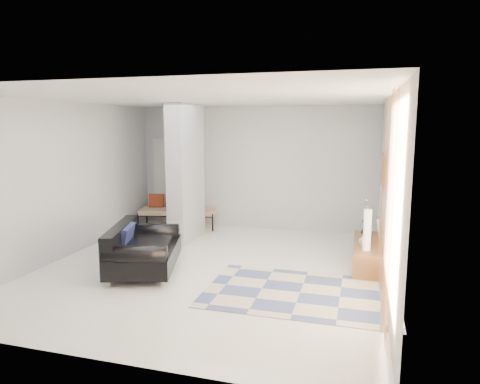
# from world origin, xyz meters

# --- Properties ---
(floor) EXTENTS (6.00, 6.00, 0.00)m
(floor) POSITION_xyz_m (0.00, 0.00, 0.00)
(floor) COLOR white
(floor) RESTS_ON ground
(ceiling) EXTENTS (6.00, 6.00, 0.00)m
(ceiling) POSITION_xyz_m (0.00, 0.00, 2.80)
(ceiling) COLOR white
(ceiling) RESTS_ON wall_back
(wall_back) EXTENTS (6.00, 0.00, 6.00)m
(wall_back) POSITION_xyz_m (0.00, 3.00, 1.40)
(wall_back) COLOR #B9BCBE
(wall_back) RESTS_ON ground
(wall_front) EXTENTS (6.00, 0.00, 6.00)m
(wall_front) POSITION_xyz_m (0.00, -3.00, 1.40)
(wall_front) COLOR #B9BCBE
(wall_front) RESTS_ON ground
(wall_left) EXTENTS (0.00, 6.00, 6.00)m
(wall_left) POSITION_xyz_m (-2.75, 0.00, 1.40)
(wall_left) COLOR #B9BCBE
(wall_left) RESTS_ON ground
(wall_right) EXTENTS (0.00, 6.00, 6.00)m
(wall_right) POSITION_xyz_m (2.75, 0.00, 1.40)
(wall_right) COLOR #B9BCBE
(wall_right) RESTS_ON ground
(partition_column) EXTENTS (0.35, 1.20, 2.80)m
(partition_column) POSITION_xyz_m (-1.10, 1.60, 1.40)
(partition_column) COLOR #A2A7A9
(partition_column) RESTS_ON floor
(hallway_door) EXTENTS (0.85, 0.06, 2.04)m
(hallway_door) POSITION_xyz_m (-2.10, 2.96, 1.02)
(hallway_door) COLOR silver
(hallway_door) RESTS_ON floor
(curtain) EXTENTS (0.00, 2.55, 2.55)m
(curtain) POSITION_xyz_m (2.67, -1.15, 1.45)
(curtain) COLOR #FF9E43
(curtain) RESTS_ON wall_right
(wall_art) EXTENTS (0.04, 0.45, 0.55)m
(wall_art) POSITION_xyz_m (2.72, 0.90, 1.65)
(wall_art) COLOR black
(wall_art) RESTS_ON wall_right
(media_console) EXTENTS (0.45, 1.64, 0.80)m
(media_console) POSITION_xyz_m (2.52, 0.90, 0.21)
(media_console) COLOR brown
(media_console) RESTS_ON floor
(loveseat) EXTENTS (1.42, 1.88, 0.76)m
(loveseat) POSITION_xyz_m (-1.06, -0.42, 0.35)
(loveseat) COLOR silver
(loveseat) RESTS_ON floor
(daybed) EXTENTS (1.86, 1.09, 0.77)m
(daybed) POSITION_xyz_m (-1.75, 2.55, 0.42)
(daybed) COLOR black
(daybed) RESTS_ON floor
(area_rug) EXTENTS (2.69, 1.79, 0.01)m
(area_rug) POSITION_xyz_m (1.60, -0.68, 0.01)
(area_rug) COLOR #C2B794
(area_rug) RESTS_ON floor
(cylinder_lamp) EXTENTS (0.12, 0.12, 0.66)m
(cylinder_lamp) POSITION_xyz_m (2.50, 0.40, 0.73)
(cylinder_lamp) COLOR silver
(cylinder_lamp) RESTS_ON media_console
(bronze_figurine) EXTENTS (0.15, 0.15, 0.27)m
(bronze_figurine) POSITION_xyz_m (2.47, 1.50, 0.54)
(bronze_figurine) COLOR #332617
(bronze_figurine) RESTS_ON media_console
(vase) EXTENTS (0.19, 0.19, 0.19)m
(vase) POSITION_xyz_m (2.47, 0.69, 0.50)
(vase) COLOR white
(vase) RESTS_ON media_console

